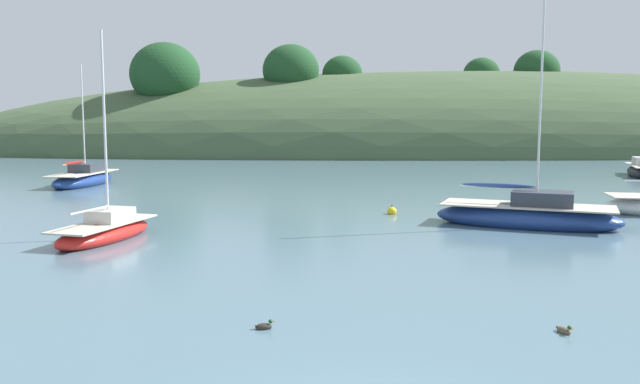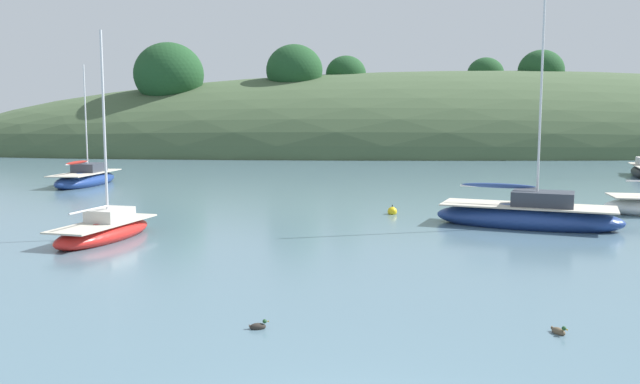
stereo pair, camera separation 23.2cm
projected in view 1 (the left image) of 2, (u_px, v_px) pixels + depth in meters
far_shoreline_hill at (488, 151)px, 85.77m from camera, size 150.00×36.00×24.65m
sailboat_yellow_far at (528, 216)px, 25.90m from camera, size 7.76×5.27×10.07m
sailboat_blue_center at (105, 231)px, 23.01m from camera, size 3.19×5.43×7.72m
sailboat_grey_yawl at (84, 179)px, 42.25m from camera, size 3.28×7.34×8.26m
mooring_buoy_channel at (392, 211)px, 29.29m from camera, size 0.44×0.44×0.54m
duck_trailing at (264, 327)px, 13.18m from camera, size 0.43×0.22×0.24m
duck_lead at (564, 331)px, 12.93m from camera, size 0.29×0.41×0.24m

